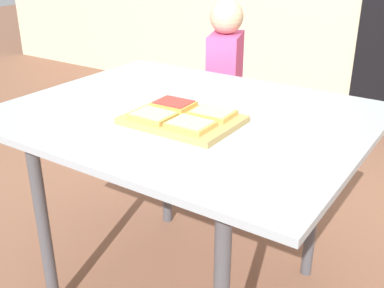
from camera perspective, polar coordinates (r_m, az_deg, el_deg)
name	(u,v)px	position (r m, az deg, el deg)	size (l,w,h in m)	color
dining_table	(186,134)	(1.61, -0.77, 1.25)	(1.19, 0.97, 0.76)	#9FA9AF
cutting_board	(183,120)	(1.48, -1.14, 2.96)	(0.35, 0.26, 0.02)	tan
pizza_slice_far_left	(174,104)	(1.56, -2.25, 4.89)	(0.13, 0.11, 0.02)	gold
pizza_slice_near_right	(191,124)	(1.39, -0.18, 2.41)	(0.13, 0.10, 0.02)	gold
pizza_slice_near_left	(153,115)	(1.47, -4.79, 3.49)	(0.13, 0.10, 0.02)	gold
pizza_slice_far_right	(213,113)	(1.48, 2.58, 3.80)	(0.13, 0.11, 0.02)	gold
plate_white_right	(303,116)	(1.56, 13.44, 3.30)	(0.24, 0.24, 0.01)	white
child_left	(224,94)	(2.31, 3.96, 6.08)	(0.21, 0.27, 1.04)	navy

